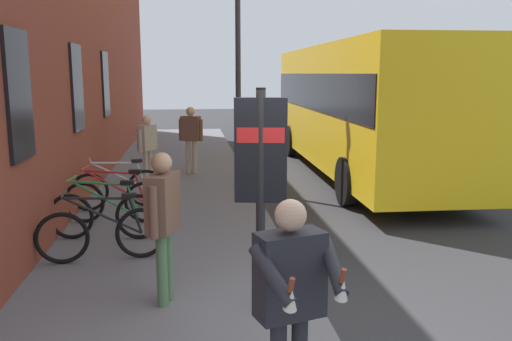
# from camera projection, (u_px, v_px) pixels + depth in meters

# --- Properties ---
(ground) EXTENTS (60.00, 60.00, 0.00)m
(ground) POSITION_uv_depth(u_px,v_px,m) (304.00, 200.00, 11.43)
(ground) COLOR #2D2D30
(sidewalk_pavement) EXTENTS (24.00, 3.50, 0.12)m
(sidewalk_pavement) POSITION_uv_depth(u_px,v_px,m) (177.00, 182.00, 13.04)
(sidewalk_pavement) COLOR slate
(sidewalk_pavement) RESTS_ON ground
(bicycle_nearest_sign) EXTENTS (0.48, 1.77, 0.97)m
(bicycle_nearest_sign) POSITION_uv_depth(u_px,v_px,m) (103.00, 233.00, 7.31)
(bicycle_nearest_sign) COLOR black
(bicycle_nearest_sign) RESTS_ON sidewalk_pavement
(bicycle_under_window) EXTENTS (0.48, 1.76, 0.97)m
(bicycle_under_window) POSITION_uv_depth(u_px,v_px,m) (105.00, 215.00, 8.27)
(bicycle_under_window) COLOR black
(bicycle_under_window) RESTS_ON sidewalk_pavement
(bicycle_far_end) EXTENTS (0.48, 1.77, 0.97)m
(bicycle_far_end) POSITION_uv_depth(u_px,v_px,m) (115.00, 201.00, 9.19)
(bicycle_far_end) COLOR black
(bicycle_far_end) RESTS_ON sidewalk_pavement
(bicycle_mid_rack) EXTENTS (0.59, 1.73, 0.97)m
(bicycle_mid_rack) POSITION_uv_depth(u_px,v_px,m) (118.00, 188.00, 10.16)
(bicycle_mid_rack) COLOR black
(bicycle_mid_rack) RESTS_ON sidewalk_pavement
(transit_info_sign) EXTENTS (0.17, 0.56, 2.40)m
(transit_info_sign) POSITION_uv_depth(u_px,v_px,m) (261.00, 165.00, 5.59)
(transit_info_sign) COLOR black
(transit_info_sign) RESTS_ON sidewalk_pavement
(city_bus) EXTENTS (10.54, 2.79, 3.35)m
(city_bus) POSITION_uv_depth(u_px,v_px,m) (358.00, 102.00, 14.02)
(city_bus) COLOR yellow
(city_bus) RESTS_ON ground
(pedestrian_crossing_street) EXTENTS (0.52, 0.45, 1.59)m
(pedestrian_crossing_street) POSITION_uv_depth(u_px,v_px,m) (147.00, 142.00, 12.43)
(pedestrian_crossing_street) COLOR #B2A599
(pedestrian_crossing_street) RESTS_ON sidewalk_pavement
(pedestrian_by_facade) EXTENTS (0.40, 0.61, 1.70)m
(pedestrian_by_facade) POSITION_uv_depth(u_px,v_px,m) (191.00, 133.00, 13.74)
(pedestrian_by_facade) COLOR #B2A599
(pedestrian_by_facade) RESTS_ON sidewalk_pavement
(pedestrian_near_bus) EXTENTS (0.62, 0.38, 1.71)m
(pedestrian_near_bus) POSITION_uv_depth(u_px,v_px,m) (163.00, 213.00, 5.84)
(pedestrian_near_bus) COLOR #4C724C
(pedestrian_near_bus) RESTS_ON sidewalk_pavement
(tourist_with_hotdogs) EXTENTS (0.68, 0.67, 1.69)m
(tourist_with_hotdogs) POSITION_uv_depth(u_px,v_px,m) (291.00, 289.00, 3.77)
(tourist_with_hotdogs) COLOR #26262D
(tourist_with_hotdogs) RESTS_ON sidewalk_pavement
(street_lamp) EXTENTS (0.28, 0.28, 5.52)m
(street_lamp) POSITION_uv_depth(u_px,v_px,m) (238.00, 41.00, 11.85)
(street_lamp) COLOR #333338
(street_lamp) RESTS_ON sidewalk_pavement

